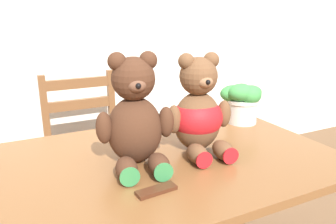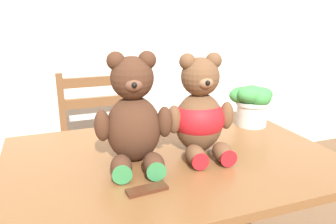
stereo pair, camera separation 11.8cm
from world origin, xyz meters
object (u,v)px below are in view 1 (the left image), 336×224
object	(u,v)px
wooden_chair_behind	(88,149)
chocolate_bar	(156,190)
teddy_bear_left	(135,118)
teddy_bear_right	(198,113)
potted_plant	(242,99)

from	to	relation	value
wooden_chair_behind	chocolate_bar	xyz separation A→B (m)	(-0.02, -1.03, 0.27)
wooden_chair_behind	teddy_bear_left	bearing A→B (deg)	90.15
teddy_bear_left	chocolate_bar	xyz separation A→B (m)	(-0.02, -0.22, -0.16)
chocolate_bar	teddy_bear_right	bearing A→B (deg)	38.54
chocolate_bar	teddy_bear_left	bearing A→B (deg)	84.66
teddy_bear_left	chocolate_bar	bearing A→B (deg)	94.37
potted_plant	teddy_bear_left	bearing A→B (deg)	-162.48
teddy_bear_right	potted_plant	distance (m)	0.41
wooden_chair_behind	teddy_bear_left	world-z (taller)	teddy_bear_left
potted_plant	wooden_chair_behind	bearing A→B (deg)	134.95
wooden_chair_behind	teddy_bear_right	distance (m)	0.95
teddy_bear_right	potted_plant	size ratio (longest dim) A/B	1.90
chocolate_bar	wooden_chair_behind	bearing A→B (deg)	89.00
wooden_chair_behind	chocolate_bar	distance (m)	1.07
teddy_bear_left	potted_plant	bearing A→B (deg)	-152.77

